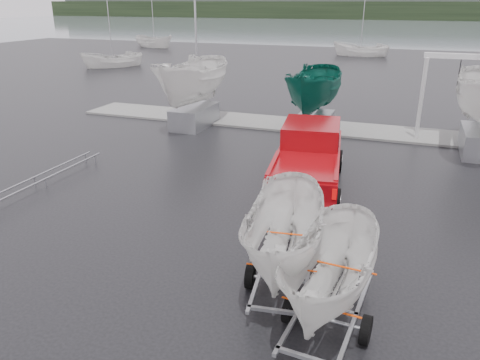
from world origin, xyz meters
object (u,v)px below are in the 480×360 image
Objects in this scene: pickup_truck at (309,156)px; trailer_hitched at (289,176)px; trailer_parked at (337,214)px; boat_hoist at (457,85)px.

pickup_truck is 7.01m from trailer_hitched.
trailer_hitched is 1.68m from trailer_parked.
trailer_parked is at bearing -82.30° from pickup_truck.
boat_hoist is at bearing 50.21° from pickup_truck.
trailer_parked is (1.25, -1.10, -0.22)m from trailer_hitched.
trailer_parked reaches higher than boat_hoist.
trailer_parked is (2.18, -7.84, 1.48)m from pickup_truck.
pickup_truck is 1.41× the size of trailer_parked.
pickup_truck is at bearing -121.96° from boat_hoist.
trailer_hitched is at bearing -90.00° from pickup_truck.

